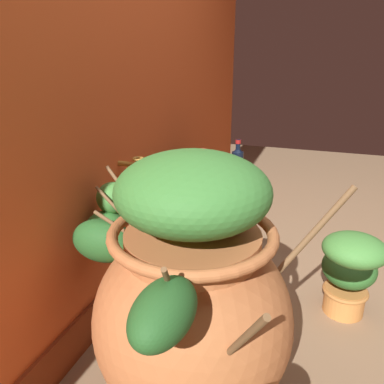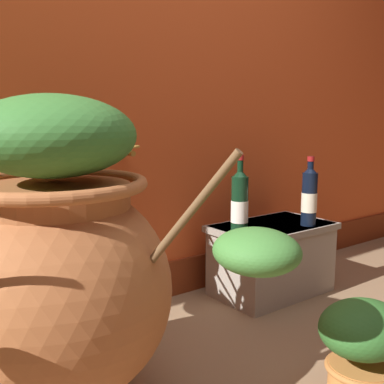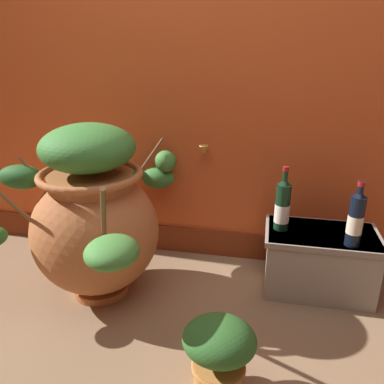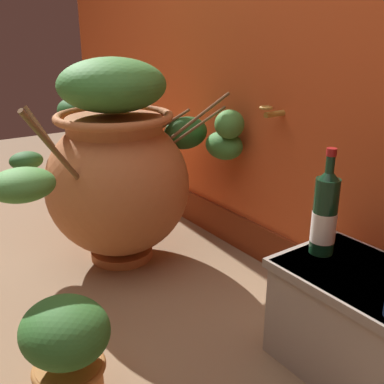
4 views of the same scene
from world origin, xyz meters
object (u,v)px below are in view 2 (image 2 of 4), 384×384
(terracotta_urn, at_px, (59,262))
(wine_bottle_middle, at_px, (240,201))
(wine_bottle_left, at_px, (309,196))
(potted_shrub, at_px, (362,346))

(terracotta_urn, relative_size, wine_bottle_middle, 3.20)
(terracotta_urn, xyz_separation_m, wine_bottle_middle, (0.96, 0.27, 0.03))
(terracotta_urn, distance_m, wine_bottle_left, 1.32)
(wine_bottle_middle, bearing_deg, terracotta_urn, -164.51)
(potted_shrub, bearing_deg, terracotta_urn, 143.73)
(terracotta_urn, distance_m, wine_bottle_middle, 1.00)
(wine_bottle_left, height_order, wine_bottle_middle, wine_bottle_middle)
(terracotta_urn, bearing_deg, wine_bottle_left, 6.41)
(wine_bottle_left, bearing_deg, potted_shrub, -130.13)
(wine_bottle_left, relative_size, wine_bottle_middle, 0.95)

